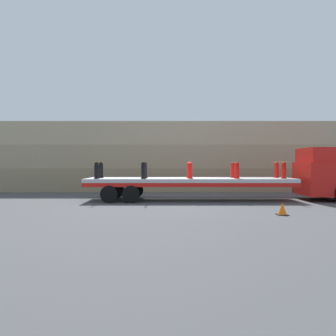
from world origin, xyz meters
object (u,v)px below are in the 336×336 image
object	(u,v)px
fire_hydrant_black_near_0	(96,170)
fire_hydrant_red_far_3	(232,170)
fire_hydrant_red_near_3	(236,170)
fire_hydrant_red_far_2	(188,170)
fire_hydrant_red_near_2	(190,170)
fire_hydrant_black_far_1	(144,170)
fire_hydrant_red_near_4	(283,170)
fire_hydrant_black_far_0	(101,170)
truck_cab	(325,174)
traffic_cone	(282,209)
fire_hydrant_red_far_4	(276,170)
fire_hydrant_black_near_1	(143,170)
flatbed_trailer	(180,182)

from	to	relation	value
fire_hydrant_black_near_0	fire_hydrant_red_far_3	distance (m)	7.31
fire_hydrant_red_near_3	fire_hydrant_red_far_3	size ratio (longest dim) A/B	1.00
fire_hydrant_red_far_2	fire_hydrant_red_far_3	world-z (taller)	same
fire_hydrant_red_near_2	fire_hydrant_black_far_1	bearing A→B (deg)	155.31
fire_hydrant_red_far_3	fire_hydrant_red_near_4	size ratio (longest dim) A/B	1.00
fire_hydrant_black_far_0	fire_hydrant_red_far_2	world-z (taller)	same
truck_cab	fire_hydrant_red_near_4	distance (m)	2.48
fire_hydrant_red_near_2	fire_hydrant_red_far_2	size ratio (longest dim) A/B	1.00
fire_hydrant_red_far_2	fire_hydrant_red_near_3	distance (m)	2.65
fire_hydrant_red_near_3	fire_hydrant_black_far_0	bearing A→B (deg)	171.29
fire_hydrant_black_near_0	fire_hydrant_red_far_2	size ratio (longest dim) A/B	1.00
fire_hydrant_black_far_0	fire_hydrant_black_far_1	xyz separation A→B (m)	(2.41, 0.00, 0.00)
fire_hydrant_red_near_2	traffic_cone	bearing A→B (deg)	-54.43
fire_hydrant_black_far_0	fire_hydrant_red_near_2	distance (m)	4.94
traffic_cone	fire_hydrant_red_far_4	bearing A→B (deg)	73.69
fire_hydrant_red_near_4	fire_hydrant_black_near_1	bearing A→B (deg)	180.00
fire_hydrant_black_far_0	traffic_cone	bearing A→B (deg)	-34.81
traffic_cone	fire_hydrant_black_near_0	bearing A→B (deg)	150.89
fire_hydrant_black_near_0	fire_hydrant_red_far_4	distance (m)	9.70
fire_hydrant_black_far_1	fire_hydrant_red_far_4	world-z (taller)	same
fire_hydrant_red_near_3	fire_hydrant_red_near_4	xyz separation A→B (m)	(2.41, 0.00, 0.00)
fire_hydrant_black_near_1	fire_hydrant_red_near_2	xyz separation A→B (m)	(2.41, 0.00, 0.00)
truck_cab	fire_hydrant_red_near_3	size ratio (longest dim) A/B	3.23
fire_hydrant_red_near_3	fire_hydrant_red_near_4	size ratio (longest dim) A/B	1.00
fire_hydrant_red_far_3	fire_hydrant_red_far_4	distance (m)	2.41
fire_hydrant_black_near_0	traffic_cone	world-z (taller)	fire_hydrant_black_near_0
fire_hydrant_red_near_2	fire_hydrant_black_near_0	bearing A→B (deg)	180.00
fire_hydrant_black_near_0	fire_hydrant_black_far_1	xyz separation A→B (m)	(2.41, 1.11, 0.00)
fire_hydrant_red_far_3	fire_hydrant_red_near_4	distance (m)	2.65
truck_cab	fire_hydrant_red_far_3	world-z (taller)	truck_cab
flatbed_trailer	fire_hydrant_red_far_3	bearing A→B (deg)	10.82
fire_hydrant_black_far_0	truck_cab	bearing A→B (deg)	-2.63
fire_hydrant_black_near_0	traffic_cone	size ratio (longest dim) A/B	1.77
fire_hydrant_black_far_1	fire_hydrant_red_near_4	distance (m)	7.31
fire_hydrant_black_far_0	fire_hydrant_red_far_3	xyz separation A→B (m)	(7.23, 0.00, 0.00)
fire_hydrant_red_near_2	traffic_cone	size ratio (longest dim) A/B	1.77
truck_cab	fire_hydrant_red_near_2	world-z (taller)	truck_cab
traffic_cone	fire_hydrant_red_far_2	bearing A→B (deg)	119.81
fire_hydrant_black_near_1	fire_hydrant_red_near_2	bearing A→B (deg)	0.00
fire_hydrant_red_near_4	fire_hydrant_red_near_3	bearing A→B (deg)	180.00
fire_hydrant_black_near_0	fire_hydrant_black_near_1	size ratio (longest dim) A/B	1.00
traffic_cone	fire_hydrant_black_far_1	bearing A→B (deg)	135.16
fire_hydrant_black_far_1	fire_hydrant_red_near_2	world-z (taller)	same
fire_hydrant_black_near_0	fire_hydrant_red_far_4	xyz separation A→B (m)	(9.63, 1.11, 0.00)
truck_cab	fire_hydrant_black_far_0	bearing A→B (deg)	177.37
fire_hydrant_red_near_2	fire_hydrant_red_near_3	bearing A→B (deg)	0.00
truck_cab	fire_hydrant_black_near_1	distance (m)	9.65
truck_cab	fire_hydrant_red_far_4	distance (m)	2.48
fire_hydrant_red_near_2	fire_hydrant_red_near_4	distance (m)	4.82
fire_hydrant_black_far_1	flatbed_trailer	bearing A→B (deg)	-16.08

